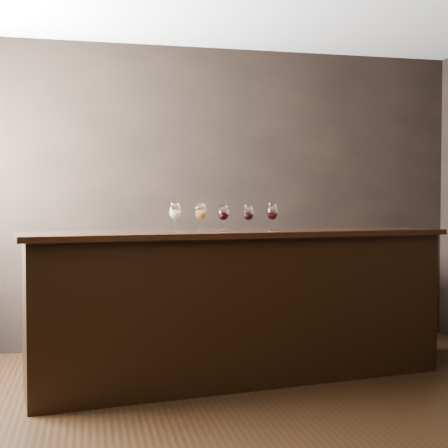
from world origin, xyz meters
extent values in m
plane|color=black|center=(0.00, 0.00, 0.00)|extent=(5.00, 5.00, 0.00)
cube|color=black|center=(0.00, 2.25, 1.40)|extent=(5.00, 0.02, 2.80)
cube|color=black|center=(0.07, 1.04, 0.55)|extent=(3.19, 1.09, 1.09)
cube|color=black|center=(0.07, 1.04, 1.11)|extent=(3.30, 1.18, 0.04)
cube|color=black|center=(0.08, 2.03, 0.46)|extent=(2.54, 0.40, 0.92)
cylinder|color=white|center=(-0.42, 1.02, 1.14)|extent=(0.08, 0.08, 0.00)
cylinder|color=white|center=(-0.42, 1.02, 1.18)|extent=(0.01, 0.01, 0.08)
ellipsoid|color=white|center=(-0.42, 1.02, 1.28)|extent=(0.09, 0.09, 0.13)
cylinder|color=white|center=(-0.42, 1.02, 1.34)|extent=(0.07, 0.07, 0.01)
ellipsoid|color=#C2C767|center=(-0.42, 1.02, 1.26)|extent=(0.07, 0.07, 0.06)
cylinder|color=white|center=(-0.23, 1.03, 1.14)|extent=(0.08, 0.08, 0.00)
cylinder|color=white|center=(-0.23, 1.03, 1.18)|extent=(0.01, 0.01, 0.08)
ellipsoid|color=white|center=(-0.23, 1.03, 1.28)|extent=(0.09, 0.09, 0.13)
cylinder|color=white|center=(-0.23, 1.03, 1.34)|extent=(0.07, 0.07, 0.01)
ellipsoid|color=#B97126|center=(-0.23, 1.03, 1.26)|extent=(0.07, 0.07, 0.06)
cylinder|color=white|center=(-0.06, 1.01, 1.14)|extent=(0.07, 0.07, 0.00)
cylinder|color=white|center=(-0.06, 1.01, 1.18)|extent=(0.01, 0.01, 0.07)
ellipsoid|color=white|center=(-0.06, 1.01, 1.27)|extent=(0.08, 0.08, 0.12)
cylinder|color=white|center=(-0.06, 1.01, 1.32)|extent=(0.06, 0.06, 0.01)
ellipsoid|color=black|center=(-0.06, 1.01, 1.25)|extent=(0.07, 0.07, 0.05)
cylinder|color=white|center=(0.15, 1.06, 1.14)|extent=(0.07, 0.07, 0.00)
cylinder|color=white|center=(0.15, 1.06, 1.17)|extent=(0.01, 0.01, 0.07)
ellipsoid|color=white|center=(0.15, 1.06, 1.27)|extent=(0.08, 0.08, 0.11)
cylinder|color=white|center=(0.15, 1.06, 1.32)|extent=(0.06, 0.06, 0.01)
ellipsoid|color=black|center=(0.15, 1.06, 1.25)|extent=(0.06, 0.06, 0.05)
cylinder|color=white|center=(0.33, 1.02, 1.14)|extent=(0.07, 0.07, 0.00)
cylinder|color=white|center=(0.33, 1.02, 1.18)|extent=(0.01, 0.01, 0.07)
ellipsoid|color=white|center=(0.33, 1.02, 1.27)|extent=(0.08, 0.08, 0.12)
cylinder|color=white|center=(0.33, 1.02, 1.33)|extent=(0.06, 0.06, 0.01)
ellipsoid|color=black|center=(0.33, 1.02, 1.25)|extent=(0.07, 0.07, 0.05)
camera|label=1|loc=(-1.04, -3.54, 1.35)|focal=50.00mm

